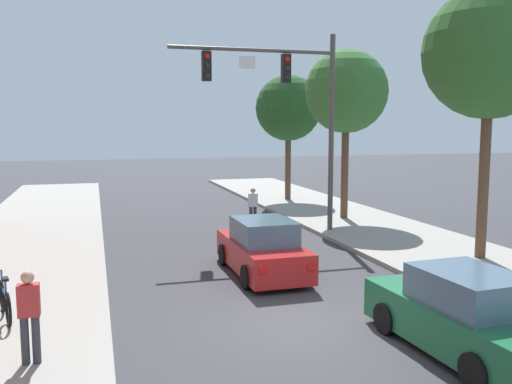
{
  "coord_description": "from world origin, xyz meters",
  "views": [
    {
      "loc": [
        -4.21,
        -10.47,
        4.24
      ],
      "look_at": [
        0.98,
        7.17,
        2.0
      ],
      "focal_mm": 38.62,
      "sensor_mm": 36.0,
      "label": 1
    }
  ],
  "objects_px": {
    "pedestrian_sidewalk_left_walker": "(29,312)",
    "street_tree_third": "(288,108)",
    "traffic_signal_mast": "(288,96)",
    "car_lead_red": "(262,249)",
    "pedestrian_crossing_road": "(253,205)",
    "street_tree_second": "(346,92)",
    "bicycle_leaning": "(5,301)",
    "street_tree_nearest": "(490,53)",
    "car_following_green": "(464,316)"
  },
  "relations": [
    {
      "from": "traffic_signal_mast",
      "to": "car_following_green",
      "type": "height_order",
      "value": "traffic_signal_mast"
    },
    {
      "from": "street_tree_nearest",
      "to": "pedestrian_sidewalk_left_walker",
      "type": "bearing_deg",
      "value": -161.12
    },
    {
      "from": "car_following_green",
      "to": "bicycle_leaning",
      "type": "distance_m",
      "value": 9.28
    },
    {
      "from": "street_tree_nearest",
      "to": "street_tree_third",
      "type": "distance_m",
      "value": 14.57
    },
    {
      "from": "street_tree_nearest",
      "to": "street_tree_third",
      "type": "relative_size",
      "value": 1.21
    },
    {
      "from": "street_tree_nearest",
      "to": "car_lead_red",
      "type": "bearing_deg",
      "value": 175.11
    },
    {
      "from": "street_tree_second",
      "to": "pedestrian_crossing_road",
      "type": "bearing_deg",
      "value": -177.9
    },
    {
      "from": "street_tree_nearest",
      "to": "street_tree_second",
      "type": "bearing_deg",
      "value": 96.23
    },
    {
      "from": "pedestrian_sidewalk_left_walker",
      "to": "bicycle_leaning",
      "type": "relative_size",
      "value": 0.95
    },
    {
      "from": "pedestrian_crossing_road",
      "to": "street_tree_nearest",
      "type": "height_order",
      "value": "street_tree_nearest"
    },
    {
      "from": "car_following_green",
      "to": "pedestrian_sidewalk_left_walker",
      "type": "height_order",
      "value": "pedestrian_sidewalk_left_walker"
    },
    {
      "from": "car_following_green",
      "to": "street_tree_third",
      "type": "xyz_separation_m",
      "value": [
        3.76,
        20.23,
        4.42
      ]
    },
    {
      "from": "pedestrian_sidewalk_left_walker",
      "to": "street_tree_third",
      "type": "relative_size",
      "value": 0.24
    },
    {
      "from": "car_lead_red",
      "to": "street_tree_third",
      "type": "bearing_deg",
      "value": 67.56
    },
    {
      "from": "pedestrian_sidewalk_left_walker",
      "to": "street_tree_second",
      "type": "height_order",
      "value": "street_tree_second"
    },
    {
      "from": "street_tree_second",
      "to": "street_tree_third",
      "type": "distance_m",
      "value": 6.57
    },
    {
      "from": "traffic_signal_mast",
      "to": "bicycle_leaning",
      "type": "xyz_separation_m",
      "value": [
        -8.95,
        -7.34,
        -4.79
      ]
    },
    {
      "from": "traffic_signal_mast",
      "to": "street_tree_nearest",
      "type": "distance_m",
      "value": 7.14
    },
    {
      "from": "car_lead_red",
      "to": "street_tree_third",
      "type": "xyz_separation_m",
      "value": [
        5.73,
        13.88,
        4.42
      ]
    },
    {
      "from": "bicycle_leaning",
      "to": "pedestrian_sidewalk_left_walker",
      "type": "bearing_deg",
      "value": -73.11
    },
    {
      "from": "bicycle_leaning",
      "to": "street_tree_second",
      "type": "xyz_separation_m",
      "value": [
        12.47,
        9.74,
        5.12
      ]
    },
    {
      "from": "traffic_signal_mast",
      "to": "street_tree_second",
      "type": "bearing_deg",
      "value": 34.27
    },
    {
      "from": "traffic_signal_mast",
      "to": "car_lead_red",
      "type": "relative_size",
      "value": 1.77
    },
    {
      "from": "car_following_green",
      "to": "bicycle_leaning",
      "type": "xyz_separation_m",
      "value": [
        -8.4,
        3.95,
        -0.18
      ]
    },
    {
      "from": "pedestrian_sidewalk_left_walker",
      "to": "street_tree_nearest",
      "type": "distance_m",
      "value": 14.31
    },
    {
      "from": "bicycle_leaning",
      "to": "street_tree_third",
      "type": "distance_m",
      "value": 20.83
    },
    {
      "from": "pedestrian_sidewalk_left_walker",
      "to": "bicycle_leaning",
      "type": "distance_m",
      "value": 2.66
    },
    {
      "from": "pedestrian_crossing_road",
      "to": "street_tree_second",
      "type": "distance_m",
      "value": 6.37
    },
    {
      "from": "car_lead_red",
      "to": "street_tree_third",
      "type": "height_order",
      "value": "street_tree_third"
    },
    {
      "from": "pedestrian_sidewalk_left_walker",
      "to": "street_tree_third",
      "type": "distance_m",
      "value": 22.34
    },
    {
      "from": "pedestrian_sidewalk_left_walker",
      "to": "car_lead_red",
      "type": "bearing_deg",
      "value": 40.78
    },
    {
      "from": "traffic_signal_mast",
      "to": "car_lead_red",
      "type": "height_order",
      "value": "traffic_signal_mast"
    },
    {
      "from": "car_lead_red",
      "to": "pedestrian_crossing_road",
      "type": "height_order",
      "value": "pedestrian_crossing_road"
    },
    {
      "from": "car_lead_red",
      "to": "street_tree_third",
      "type": "relative_size",
      "value": 0.62
    },
    {
      "from": "pedestrian_sidewalk_left_walker",
      "to": "street_tree_second",
      "type": "relative_size",
      "value": 0.22
    },
    {
      "from": "street_tree_nearest",
      "to": "street_tree_second",
      "type": "relative_size",
      "value": 1.12
    },
    {
      "from": "street_tree_second",
      "to": "bicycle_leaning",
      "type": "bearing_deg",
      "value": -142.01
    },
    {
      "from": "car_following_green",
      "to": "traffic_signal_mast",
      "type": "bearing_deg",
      "value": 87.21
    },
    {
      "from": "car_lead_red",
      "to": "pedestrian_sidewalk_left_walker",
      "type": "bearing_deg",
      "value": -139.22
    },
    {
      "from": "street_tree_nearest",
      "to": "street_tree_second",
      "type": "distance_m",
      "value": 8.01
    },
    {
      "from": "traffic_signal_mast",
      "to": "street_tree_nearest",
      "type": "relative_size",
      "value": 0.91
    },
    {
      "from": "pedestrian_sidewalk_left_walker",
      "to": "street_tree_nearest",
      "type": "xyz_separation_m",
      "value": [
        12.57,
        4.3,
        5.31
      ]
    },
    {
      "from": "car_following_green",
      "to": "street_tree_second",
      "type": "distance_m",
      "value": 15.1
    },
    {
      "from": "bicycle_leaning",
      "to": "street_tree_nearest",
      "type": "distance_m",
      "value": 14.66
    },
    {
      "from": "car_following_green",
      "to": "bicycle_leaning",
      "type": "bearing_deg",
      "value": 154.82
    },
    {
      "from": "car_lead_red",
      "to": "pedestrian_crossing_road",
      "type": "relative_size",
      "value": 2.59
    },
    {
      "from": "pedestrian_sidewalk_left_walker",
      "to": "bicycle_leaning",
      "type": "height_order",
      "value": "pedestrian_sidewalk_left_walker"
    },
    {
      "from": "pedestrian_crossing_road",
      "to": "street_tree_second",
      "type": "bearing_deg",
      "value": 2.1
    },
    {
      "from": "bicycle_leaning",
      "to": "street_tree_third",
      "type": "bearing_deg",
      "value": 53.24
    },
    {
      "from": "car_lead_red",
      "to": "car_following_green",
      "type": "bearing_deg",
      "value": -72.75
    }
  ]
}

